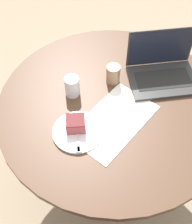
% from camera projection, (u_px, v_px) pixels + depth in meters
% --- Properties ---
extents(ground_plane, '(12.00, 12.00, 0.00)m').
position_uv_depth(ground_plane, '(108.00, 175.00, 2.08)').
color(ground_plane, gray).
extents(dining_table, '(1.10, 1.10, 0.76)m').
position_uv_depth(dining_table, '(112.00, 121.00, 1.59)').
color(dining_table, '#4C3323').
rests_on(dining_table, ground_plane).
extents(paper_document, '(0.47, 0.40, 0.00)m').
position_uv_depth(paper_document, '(113.00, 121.00, 1.41)').
color(paper_document, white).
rests_on(paper_document, dining_table).
extents(plate, '(0.22, 0.22, 0.01)m').
position_uv_depth(plate, '(78.00, 132.00, 1.37)').
color(plate, silver).
rests_on(plate, dining_table).
extents(cake_slice, '(0.11, 0.10, 0.06)m').
position_uv_depth(cake_slice, '(76.00, 123.00, 1.36)').
color(cake_slice, '#B74C51').
rests_on(cake_slice, plate).
extents(fork, '(0.07, 0.17, 0.00)m').
position_uv_depth(fork, '(78.00, 139.00, 1.34)').
color(fork, silver).
rests_on(fork, plate).
extents(coffee_glass, '(0.07, 0.07, 0.10)m').
position_uv_depth(coffee_glass, '(113.00, 74.00, 1.53)').
color(coffee_glass, '#997556').
rests_on(coffee_glass, dining_table).
extents(water_glass, '(0.07, 0.07, 0.10)m').
position_uv_depth(water_glass, '(72.00, 86.00, 1.48)').
color(water_glass, silver).
rests_on(water_glass, dining_table).
extents(laptop, '(0.38, 0.31, 0.23)m').
position_uv_depth(laptop, '(162.00, 72.00, 1.55)').
color(laptop, '#2D2D2D').
rests_on(laptop, dining_table).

